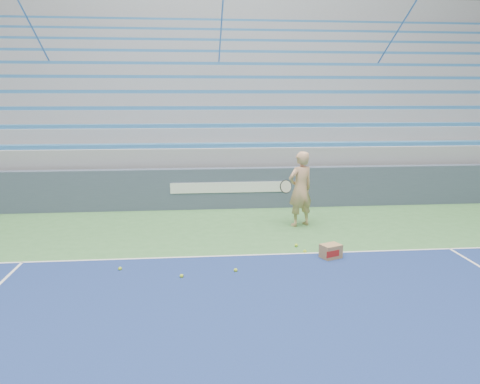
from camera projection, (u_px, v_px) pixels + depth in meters
name	position (u px, v px, depth m)	size (l,w,h in m)	color
sponsor_barrier	(230.00, 188.00, 12.75)	(30.00, 0.32, 1.10)	#3E495E
bleachers	(219.00, 114.00, 17.96)	(31.00, 9.15, 7.30)	gray
tennis_player	(300.00, 189.00, 10.89)	(0.99, 0.94, 1.77)	tan
ball_box	(331.00, 251.00, 8.80)	(0.44, 0.40, 0.27)	#9D774C
tennis_ball_0	(120.00, 269.00, 8.19)	(0.07, 0.07, 0.07)	#B5DD2D
tennis_ball_1	(236.00, 270.00, 8.12)	(0.07, 0.07, 0.07)	#B5DD2D
tennis_ball_2	(182.00, 276.00, 7.85)	(0.07, 0.07, 0.07)	#B5DD2D
tennis_ball_3	(305.00, 251.00, 9.11)	(0.07, 0.07, 0.07)	#B5DD2D
tennis_ball_4	(296.00, 245.00, 9.49)	(0.07, 0.07, 0.07)	#B5DD2D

